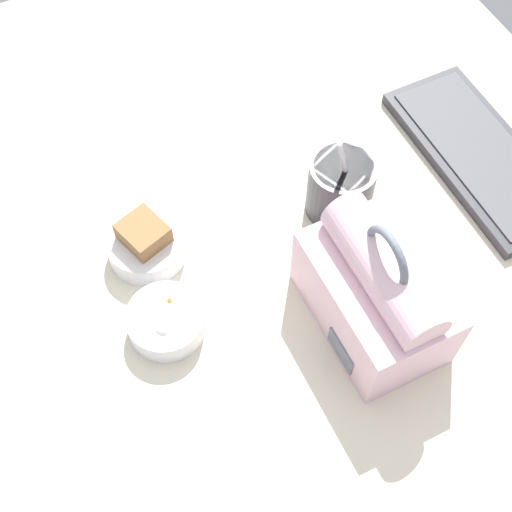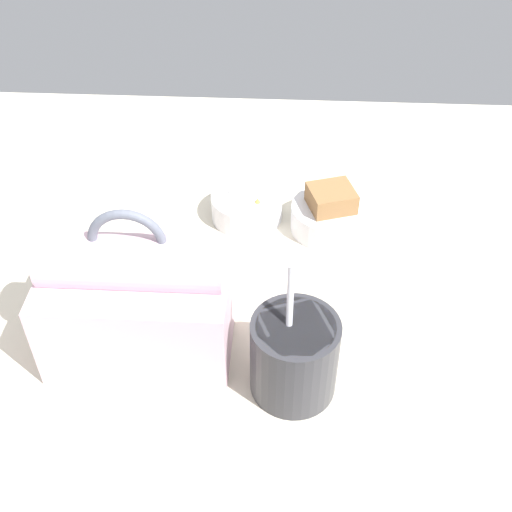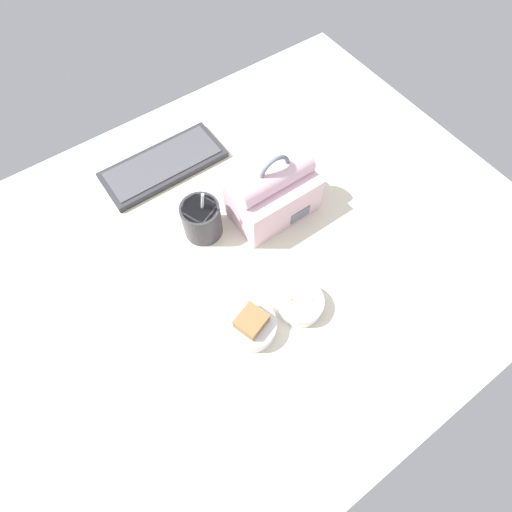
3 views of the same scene
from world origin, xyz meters
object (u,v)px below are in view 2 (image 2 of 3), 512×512
Objects in this scene: soup_cup at (294,355)px; bento_bowl_snacks at (247,206)px; bento_bowl_sandwich at (330,214)px; lunch_bag at (138,300)px.

soup_cup reaches higher than bento_bowl_snacks.
soup_cup is 1.50× the size of bento_bowl_sandwich.
lunch_bag is 1.26× the size of soup_cup.
lunch_bag is 27.20cm from bento_bowl_snacks.
soup_cup reaches higher than bento_bowl_sandwich.
bento_bowl_sandwich reaches higher than bento_bowl_snacks.
soup_cup is at bearing 163.78° from lunch_bag.
lunch_bag is 18.25cm from soup_cup.
lunch_bag is 2.01× the size of bento_bowl_snacks.
lunch_bag is at bearing -16.22° from soup_cup.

